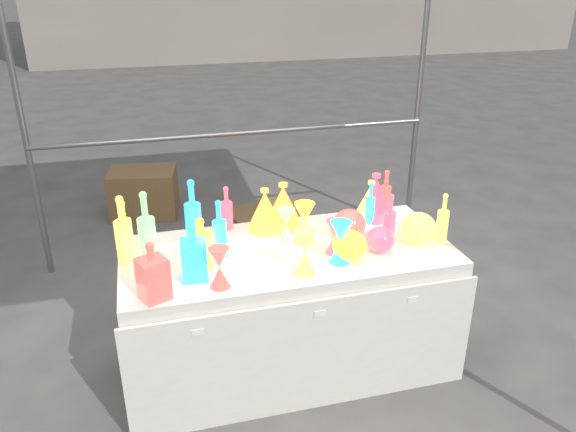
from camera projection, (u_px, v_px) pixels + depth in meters
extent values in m
plane|color=slate|center=(288.00, 360.00, 3.38)|extent=(80.00, 80.00, 0.00)
cylinder|color=gray|center=(22.00, 119.00, 3.86)|extent=(0.04, 0.04, 2.40)
cylinder|color=gray|center=(419.00, 95.00, 4.56)|extent=(0.04, 0.04, 2.40)
cylinder|color=gray|center=(238.00, 133.00, 4.26)|extent=(3.00, 0.04, 0.04)
cube|color=white|center=(288.00, 307.00, 3.22)|extent=(1.80, 0.80, 0.75)
cube|color=white|center=(309.00, 357.00, 2.87)|extent=(1.84, 0.02, 0.68)
cube|color=white|center=(198.00, 333.00, 2.63)|extent=(0.06, 0.00, 0.03)
cube|color=white|center=(320.00, 314.00, 2.77)|extent=(0.06, 0.00, 0.03)
cube|color=white|center=(413.00, 300.00, 2.88)|extent=(0.06, 0.00, 0.03)
cube|color=olive|center=(144.00, 193.00, 5.26)|extent=(0.66, 0.53, 0.44)
cube|color=olive|center=(266.00, 213.00, 5.29)|extent=(0.82, 0.70, 0.06)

